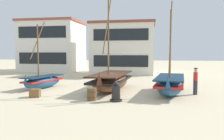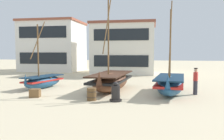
{
  "view_description": "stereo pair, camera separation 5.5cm",
  "coord_description": "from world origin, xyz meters",
  "views": [
    {
      "loc": [
        2.84,
        -14.77,
        2.66
      ],
      "look_at": [
        0.0,
        1.0,
        1.4
      ],
      "focal_mm": 36.19,
      "sensor_mm": 36.0,
      "label": 1
    },
    {
      "loc": [
        2.89,
        -14.76,
        2.66
      ],
      "look_at": [
        0.0,
        1.0,
        1.4
      ],
      "focal_mm": 36.19,
      "sensor_mm": 36.0,
      "label": 2
    }
  ],
  "objects": [
    {
      "name": "fishing_boat_centre_large",
      "position": [
        0.01,
        0.61,
        0.67
      ],
      "size": [
        2.48,
        5.63,
        7.55
      ],
      "color": "brown",
      "rests_on": "ground"
    },
    {
      "name": "wooden_barrel",
      "position": [
        -0.44,
        -2.84,
        0.35
      ],
      "size": [
        0.56,
        0.56,
        0.7
      ],
      "color": "brown",
      "rests_on": "ground"
    },
    {
      "name": "fishing_boat_near_left",
      "position": [
        -5.17,
        0.67,
        0.53
      ],
      "size": [
        2.07,
        3.65,
        4.93
      ],
      "color": "#23517A",
      "rests_on": "ground"
    },
    {
      "name": "ground_plane",
      "position": [
        0.0,
        0.0,
        0.0
      ],
      "size": [
        120.0,
        120.0,
        0.0
      ],
      "primitive_type": "plane",
      "color": "beige"
    },
    {
      "name": "cargo_crate",
      "position": [
        -4.02,
        -2.52,
        0.24
      ],
      "size": [
        0.7,
        0.7,
        0.48
      ],
      "primitive_type": "cube",
      "rotation": [
        0.0,
        0.0,
        0.27
      ],
      "color": "brown",
      "rests_on": "ground"
    },
    {
      "name": "fishing_boat_far_right",
      "position": [
        3.96,
        -0.06,
        0.63
      ],
      "size": [
        2.25,
        4.96,
        5.92
      ],
      "color": "#23517A",
      "rests_on": "ground"
    },
    {
      "name": "harbor_building_main",
      "position": [
        -0.81,
        13.89,
        3.17
      ],
      "size": [
        7.84,
        6.15,
        6.32
      ],
      "color": "silver",
      "rests_on": "ground"
    },
    {
      "name": "capstan_winch",
      "position": [
        0.9,
        -2.79,
        0.42
      ],
      "size": [
        0.67,
        0.67,
        1.06
      ],
      "color": "black",
      "rests_on": "ground"
    },
    {
      "name": "harbor_building_annex",
      "position": [
        -11.48,
        16.26,
        3.58
      ],
      "size": [
        8.23,
        7.0,
        7.14
      ],
      "color": "white",
      "rests_on": "ground"
    },
    {
      "name": "fisherman_by_hull",
      "position": [
        5.52,
        0.01,
        0.83
      ],
      "size": [
        0.33,
        0.41,
        1.68
      ],
      "color": "#33333D",
      "rests_on": "ground"
    }
  ]
}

